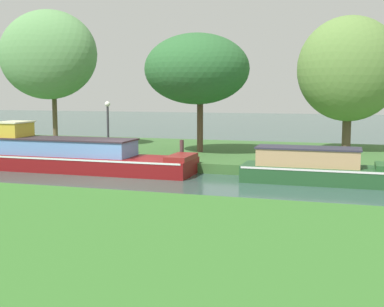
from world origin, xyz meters
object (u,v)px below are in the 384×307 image
mooring_post_far (182,150)px  willow_tree_right (349,69)px  willow_tree_centre (197,69)px  maroon_barge (73,156)px  forest_narrowboat (320,168)px  lamp_post (108,121)px  willow_tree_left (47,55)px  mooring_post_near (134,148)px

mooring_post_far → willow_tree_right: bearing=40.1°
willow_tree_centre → willow_tree_right: size_ratio=0.86×
maroon_barge → mooring_post_far: maroon_barge is taller
forest_narrowboat → lamp_post: bearing=168.4°
willow_tree_left → willow_tree_right: size_ratio=1.09×
willow_tree_centre → mooring_post_near: 4.81m
maroon_barge → willow_tree_centre: (4.19, 4.07, 3.71)m
mooring_post_near → mooring_post_far: 2.15m
mooring_post_near → mooring_post_far: (2.15, 0.00, -0.01)m
forest_narrowboat → mooring_post_far: 5.90m
willow_tree_centre → mooring_post_far: (0.15, -2.67, -3.48)m
maroon_barge → willow_tree_centre: bearing=44.1°
mooring_post_far → maroon_barge: bearing=-162.1°
willow_tree_left → willow_tree_right: (14.90, 2.34, -0.82)m
lamp_post → forest_narrowboat: bearing=-11.6°
maroon_barge → mooring_post_near: bearing=32.6°
maroon_barge → willow_tree_left: size_ratio=1.40×
forest_narrowboat → mooring_post_far: bearing=166.2°
lamp_post → mooring_post_far: bearing=-8.2°
maroon_barge → willow_tree_right: 13.44m
forest_narrowboat → lamp_post: lamp_post is taller
willow_tree_left → forest_narrowboat: bearing=-18.0°
willow_tree_centre → mooring_post_far: bearing=-86.8°
willow_tree_right → lamp_post: size_ratio=2.63×
forest_narrowboat → mooring_post_far: (-5.73, 1.40, 0.30)m
mooring_post_far → willow_tree_left: bearing=159.2°
willow_tree_centre → maroon_barge: bearing=-135.9°
mooring_post_near → mooring_post_far: mooring_post_near is taller
willow_tree_centre → forest_narrowboat: bearing=-34.7°
forest_narrowboat → willow_tree_right: (0.83, 6.92, 3.81)m
mooring_post_near → willow_tree_right: bearing=32.4°
willow_tree_left → willow_tree_right: 15.11m
maroon_barge → forest_narrowboat: size_ratio=1.69×
forest_narrowboat → lamp_post: 9.69m
maroon_barge → forest_narrowboat: maroon_barge is taller
maroon_barge → willow_tree_right: bearing=32.4°
willow_tree_left → lamp_post: 6.26m
willow_tree_left → mooring_post_far: (8.35, -3.17, -4.32)m
willow_tree_left → mooring_post_near: willow_tree_left is taller
willow_tree_right → willow_tree_centre: bearing=-157.0°
lamp_post → mooring_post_far: lamp_post is taller
forest_narrowboat → lamp_post: (-9.38, 1.93, 1.44)m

